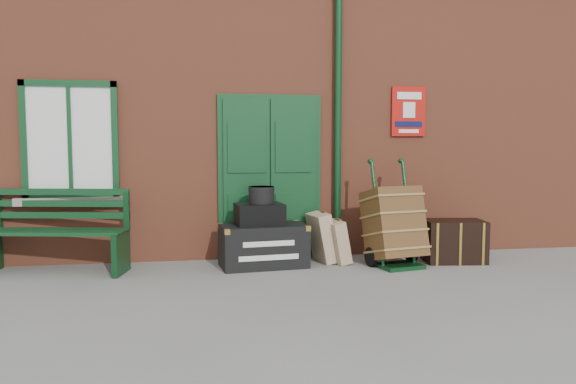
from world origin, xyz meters
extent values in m
plane|color=gray|center=(0.00, 0.00, 0.00)|extent=(80.00, 80.00, 0.00)
cube|color=#9F4D33|center=(0.00, 3.50, 2.00)|extent=(10.00, 4.00, 4.00)
cube|color=#103A1C|center=(-0.30, 1.46, 1.10)|extent=(1.42, 0.12, 2.32)
cube|color=white|center=(-2.90, 1.45, 1.65)|extent=(1.20, 0.08, 1.50)
cylinder|color=#0D3518|center=(0.65, 1.42, 2.00)|extent=(0.10, 0.10, 4.00)
cube|color=red|center=(1.70, 1.47, 2.05)|extent=(0.50, 0.03, 0.70)
cube|color=#103A1C|center=(-3.04, 1.02, 0.52)|extent=(1.78, 0.80, 0.05)
cube|color=#103A1C|center=(-2.99, 1.27, 0.84)|extent=(1.70, 0.40, 0.46)
cube|color=#0D3518|center=(-2.23, 0.85, 0.26)|extent=(0.17, 0.52, 0.52)
cube|color=black|center=(-0.46, 0.96, 0.27)|extent=(1.15, 0.71, 0.55)
cube|color=black|center=(-0.51, 0.96, 0.69)|extent=(0.64, 0.50, 0.27)
cylinder|color=black|center=(-0.48, 0.99, 0.93)|extent=(0.36, 0.36, 0.22)
cube|color=tan|center=(0.35, 1.08, 0.34)|extent=(0.39, 0.52, 0.68)
cube|color=tan|center=(0.53, 0.98, 0.29)|extent=(0.35, 0.46, 0.58)
cube|color=#0D3518|center=(1.26, 0.56, 0.03)|extent=(0.60, 0.48, 0.05)
cylinder|color=#0D3518|center=(0.99, 0.70, 0.69)|extent=(0.12, 0.38, 1.35)
cylinder|color=#0D3518|center=(1.45, 0.80, 0.69)|extent=(0.12, 0.38, 1.35)
cylinder|color=black|center=(0.92, 0.71, 0.13)|extent=(0.10, 0.26, 0.26)
cylinder|color=black|center=(1.52, 0.83, 0.13)|extent=(0.10, 0.26, 0.26)
cube|color=brown|center=(1.23, 0.73, 0.55)|extent=(0.79, 0.83, 1.00)
cube|color=black|center=(2.12, 0.82, 0.28)|extent=(0.84, 0.61, 0.56)
camera|label=1|loc=(-1.37, -6.17, 1.60)|focal=35.00mm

